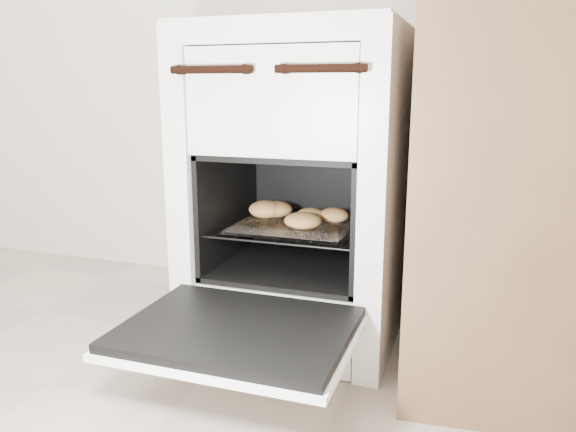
# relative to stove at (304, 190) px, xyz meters

# --- Properties ---
(stove) EXTENTS (0.54, 0.60, 0.83)m
(stove) POSITION_rel_stove_xyz_m (0.00, 0.00, 0.00)
(stove) COLOR white
(stove) RESTS_ON ground
(oven_door) EXTENTS (0.49, 0.38, 0.03)m
(oven_door) POSITION_rel_stove_xyz_m (0.00, -0.46, -0.23)
(oven_door) COLOR black
(oven_door) RESTS_ON stove
(oven_rack) EXTENTS (0.40, 0.38, 0.01)m
(oven_rack) POSITION_rel_stove_xyz_m (-0.00, -0.06, -0.09)
(oven_rack) COLOR black
(oven_rack) RESTS_ON stove
(foil_sheet) EXTENTS (0.31, 0.27, 0.01)m
(foil_sheet) POSITION_rel_stove_xyz_m (0.00, -0.08, -0.08)
(foil_sheet) COLOR white
(foil_sheet) RESTS_ON oven_rack
(baked_rolls) EXTENTS (0.30, 0.24, 0.05)m
(baked_rolls) POSITION_rel_stove_xyz_m (-0.02, -0.04, -0.06)
(baked_rolls) COLOR tan
(baked_rolls) RESTS_ON foil_sheet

